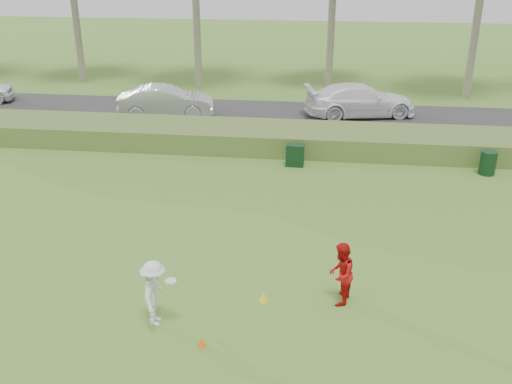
# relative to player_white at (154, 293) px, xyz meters

# --- Properties ---
(ground) EXTENTS (120.00, 120.00, 0.00)m
(ground) POSITION_rel_player_white_xyz_m (1.70, 0.94, -0.80)
(ground) COLOR #477627
(ground) RESTS_ON ground
(reed_strip) EXTENTS (80.00, 3.00, 0.90)m
(reed_strip) POSITION_rel_player_white_xyz_m (1.70, 12.94, -0.35)
(reed_strip) COLOR #4C6C2B
(reed_strip) RESTS_ON ground
(park_road) EXTENTS (80.00, 6.00, 0.06)m
(park_road) POSITION_rel_player_white_xyz_m (1.70, 17.94, -0.77)
(park_road) COLOR #2D2D2D
(park_road) RESTS_ON ground
(player_white) EXTENTS (0.88, 1.08, 1.60)m
(player_white) POSITION_rel_player_white_xyz_m (0.00, 0.00, 0.00)
(player_white) COLOR white
(player_white) RESTS_ON ground
(player_red) EXTENTS (0.76, 0.89, 1.61)m
(player_red) POSITION_rel_player_white_xyz_m (4.22, 1.38, 0.00)
(player_red) COLOR red
(player_red) RESTS_ON ground
(cone_orange) EXTENTS (0.19, 0.19, 0.21)m
(cone_orange) POSITION_rel_player_white_xyz_m (1.23, -0.71, -0.69)
(cone_orange) COLOR orange
(cone_orange) RESTS_ON ground
(cone_yellow) EXTENTS (0.23, 0.23, 0.25)m
(cone_yellow) POSITION_rel_player_white_xyz_m (2.36, 1.19, -0.67)
(cone_yellow) COLOR yellow
(cone_yellow) RESTS_ON ground
(utility_cabinet) EXTENTS (0.72, 0.46, 0.88)m
(utility_cabinet) POSITION_rel_player_white_xyz_m (2.52, 10.82, -0.36)
(utility_cabinet) COLOR black
(utility_cabinet) RESTS_ON ground
(trash_bin) EXTENTS (0.69, 0.69, 0.91)m
(trash_bin) POSITION_rel_player_white_xyz_m (9.91, 10.83, -0.34)
(trash_bin) COLOR black
(trash_bin) RESTS_ON ground
(car_mid) EXTENTS (5.03, 2.60, 1.58)m
(car_mid) POSITION_rel_player_white_xyz_m (-4.47, 17.02, 0.05)
(car_mid) COLOR white
(car_mid) RESTS_ON park_road
(car_right) EXTENTS (6.04, 3.70, 1.64)m
(car_right) POSITION_rel_player_white_xyz_m (5.35, 18.43, 0.08)
(car_right) COLOR white
(car_right) RESTS_ON park_road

